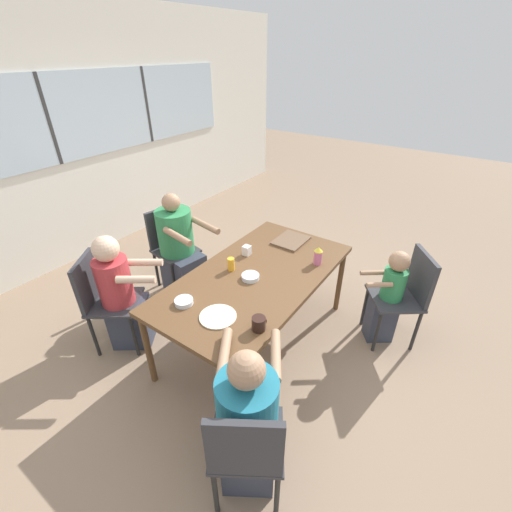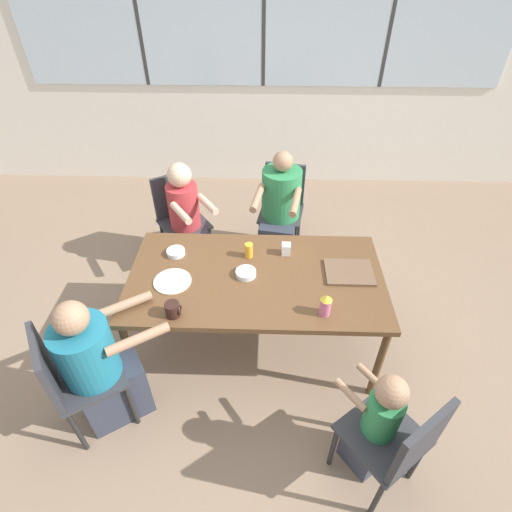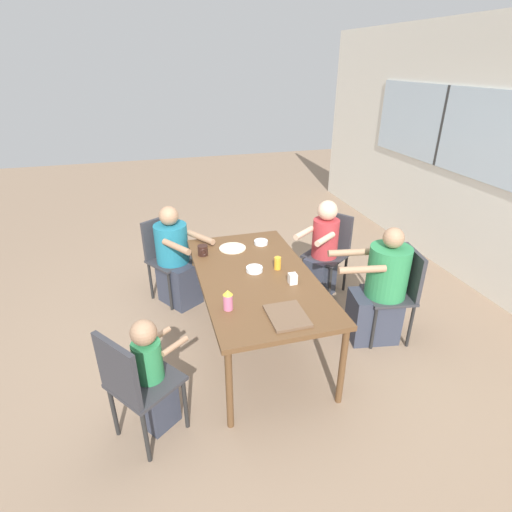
% 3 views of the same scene
% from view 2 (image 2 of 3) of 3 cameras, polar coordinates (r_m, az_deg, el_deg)
% --- Properties ---
extents(ground_plane, '(16.00, 16.00, 0.00)m').
position_cam_2_polar(ground_plane, '(3.30, 0.00, -12.14)').
color(ground_plane, '#8C725B').
extents(wall_back_with_windows, '(8.40, 0.08, 2.80)m').
position_cam_2_polar(wall_back_with_windows, '(4.87, 1.06, 25.87)').
color(wall_back_with_windows, white).
rests_on(wall_back_with_windows, ground_plane).
extents(dining_table, '(1.77, 0.95, 0.73)m').
position_cam_2_polar(dining_table, '(2.80, 0.00, -3.66)').
color(dining_table, brown).
rests_on(dining_table, ground_plane).
extents(chair_for_woman_green_shirt, '(0.56, 0.56, 0.89)m').
position_cam_2_polar(chair_for_woman_green_shirt, '(3.80, -10.93, 6.15)').
color(chair_for_woman_green_shirt, '#333338').
rests_on(chair_for_woman_green_shirt, ground_plane).
extents(chair_for_man_blue_shirt, '(0.55, 0.55, 0.89)m').
position_cam_2_polar(chair_for_man_blue_shirt, '(2.72, -25.06, -15.21)').
color(chair_for_man_blue_shirt, '#333338').
rests_on(chair_for_man_blue_shirt, ground_plane).
extents(chair_for_man_teal_shirt, '(0.46, 0.46, 0.89)m').
position_cam_2_polar(chair_for_man_teal_shirt, '(3.90, 3.84, 7.80)').
color(chair_for_man_teal_shirt, '#333338').
rests_on(chair_for_man_teal_shirt, ground_plane).
extents(chair_for_toddler, '(0.56, 0.56, 0.89)m').
position_cam_2_polar(chair_for_toddler, '(2.41, 19.80, -23.66)').
color(chair_for_toddler, '#333338').
rests_on(chair_for_toddler, ground_plane).
extents(person_woman_green_shirt, '(0.51, 0.56, 1.08)m').
position_cam_2_polar(person_woman_green_shirt, '(3.69, -9.79, 4.58)').
color(person_woman_green_shirt, '#333847').
rests_on(person_woman_green_shirt, ground_plane).
extents(person_man_blue_shirt, '(0.69, 0.60, 1.07)m').
position_cam_2_polar(person_man_blue_shirt, '(2.76, -21.22, -14.79)').
color(person_man_blue_shirt, '#333847').
rests_on(person_man_blue_shirt, ground_plane).
extents(person_man_teal_shirt, '(0.46, 0.71, 1.11)m').
position_cam_2_polar(person_man_teal_shirt, '(3.78, 3.41, 5.86)').
color(person_man_teal_shirt, '#333847').
rests_on(person_man_teal_shirt, ground_plane).
extents(person_toddler, '(0.36, 0.39, 0.91)m').
position_cam_2_polar(person_toddler, '(2.52, 16.41, -22.36)').
color(person_toddler, '#333847').
rests_on(person_toddler, ground_plane).
extents(food_tray_dark, '(0.33, 0.27, 0.02)m').
position_cam_2_polar(food_tray_dark, '(2.85, 13.17, -2.27)').
color(food_tray_dark, brown).
rests_on(food_tray_dark, dining_table).
extents(coffee_mug, '(0.10, 0.09, 0.10)m').
position_cam_2_polar(coffee_mug, '(2.53, -11.78, -7.49)').
color(coffee_mug, black).
rests_on(coffee_mug, dining_table).
extents(sippy_cup, '(0.07, 0.07, 0.16)m').
position_cam_2_polar(sippy_cup, '(2.50, 9.92, -6.86)').
color(sippy_cup, '#CC668C').
rests_on(sippy_cup, dining_table).
extents(juice_glass, '(0.06, 0.06, 0.11)m').
position_cam_2_polar(juice_glass, '(2.89, -1.02, 0.82)').
color(juice_glass, gold).
rests_on(juice_glass, dining_table).
extents(milk_carton_small, '(0.06, 0.06, 0.09)m').
position_cam_2_polar(milk_carton_small, '(2.93, 4.32, 1.00)').
color(milk_carton_small, silver).
rests_on(milk_carton_small, dining_table).
extents(bowl_white_shallow, '(0.14, 0.14, 0.04)m').
position_cam_2_polar(bowl_white_shallow, '(2.76, -1.46, -2.46)').
color(bowl_white_shallow, silver).
rests_on(bowl_white_shallow, dining_table).
extents(bowl_cereal, '(0.13, 0.13, 0.04)m').
position_cam_2_polar(bowl_cereal, '(2.99, -11.38, 0.54)').
color(bowl_cereal, silver).
rests_on(bowl_cereal, dining_table).
extents(plate_tortillas, '(0.26, 0.26, 0.01)m').
position_cam_2_polar(plate_tortillas, '(2.78, -11.85, -3.55)').
color(plate_tortillas, beige).
rests_on(plate_tortillas, dining_table).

